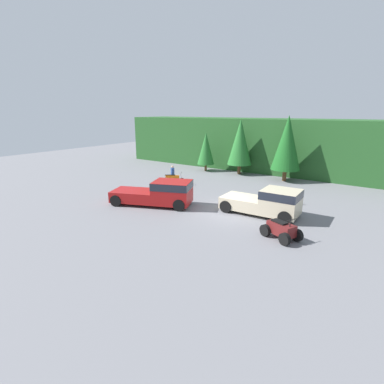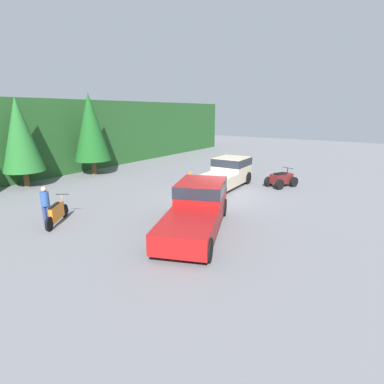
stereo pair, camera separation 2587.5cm
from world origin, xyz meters
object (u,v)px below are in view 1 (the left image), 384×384
pickup_truck_red (160,192)px  pickup_truck_second (268,201)px  rider_person (173,174)px  dirt_bike (172,180)px  quad_atv (281,230)px  traffic_cone (299,201)px

pickup_truck_red → pickup_truck_second: (7.21, 2.40, -0.00)m
pickup_truck_second → rider_person: pickup_truck_second is taller
dirt_bike → pickup_truck_second: bearing=-52.4°
quad_atv → dirt_bike: bearing=177.0°
rider_person → traffic_cone: size_ratio=3.13×
pickup_truck_second → traffic_cone: (0.97, 3.62, -0.72)m
dirt_bike → rider_person: size_ratio=1.15×
pickup_truck_second → rider_person: 11.23m
traffic_cone → rider_person: bearing=-179.0°
quad_atv → pickup_truck_red: bearing=-161.0°
dirt_bike → traffic_cone: (11.41, 0.57, -0.23)m
pickup_truck_second → quad_atv: pickup_truck_second is taller
pickup_truck_red → dirt_bike: bearing=98.6°
pickup_truck_second → quad_atv: size_ratio=2.20×
pickup_truck_red → rider_person: bearing=99.0°
pickup_truck_second → rider_person: size_ratio=2.99×
rider_person → traffic_cone: (11.68, 0.21, -0.68)m
quad_atv → rider_person: rider_person is taller
pickup_truck_second → traffic_cone: bearing=72.8°
dirt_bike → traffic_cone: size_ratio=3.59×
quad_atv → traffic_cone: 6.80m
dirt_bike → rider_person: (-0.27, 0.36, 0.46)m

